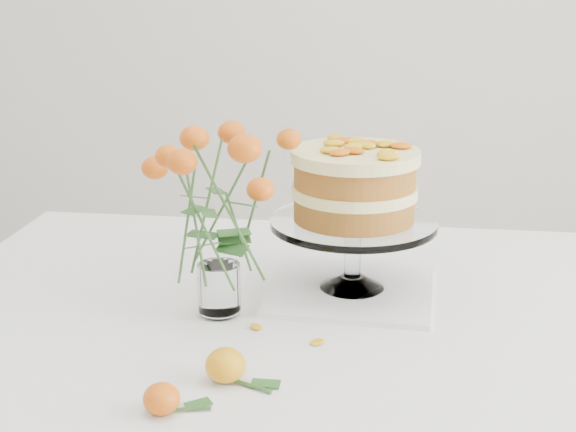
# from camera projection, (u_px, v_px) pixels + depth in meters

# --- Properties ---
(table) EXTENTS (1.43, 0.93, 0.76)m
(table) POSITION_uv_depth(u_px,v_px,m) (336.00, 351.00, 1.36)
(table) COLOR tan
(table) RESTS_ON ground
(napkin) EXTENTS (0.29, 0.29, 0.01)m
(napkin) POSITION_uv_depth(u_px,v_px,m) (352.00, 289.00, 1.40)
(napkin) COLOR white
(napkin) RESTS_ON table
(cake_stand) EXTENTS (0.28, 0.28, 0.26)m
(cake_stand) POSITION_uv_depth(u_px,v_px,m) (354.00, 192.00, 1.34)
(cake_stand) COLOR white
(cake_stand) RESTS_ON napkin
(rose_vase) EXTENTS (0.26, 0.26, 0.35)m
(rose_vase) POSITION_uv_depth(u_px,v_px,m) (217.00, 194.00, 1.25)
(rose_vase) COLOR white
(rose_vase) RESTS_ON table
(loose_rose_near) EXTENTS (0.10, 0.06, 0.05)m
(loose_rose_near) POSITION_uv_depth(u_px,v_px,m) (226.00, 365.00, 1.09)
(loose_rose_near) COLOR orange
(loose_rose_near) RESTS_ON table
(loose_rose_far) EXTENTS (0.08, 0.05, 0.04)m
(loose_rose_far) POSITION_uv_depth(u_px,v_px,m) (162.00, 399.00, 1.01)
(loose_rose_far) COLOR #D9550A
(loose_rose_far) RESTS_ON table
(stray_petal_a) EXTENTS (0.03, 0.02, 0.00)m
(stray_petal_a) POSITION_uv_depth(u_px,v_px,m) (256.00, 327.00, 1.25)
(stray_petal_a) COLOR #EAAF0E
(stray_petal_a) RESTS_ON table
(stray_petal_b) EXTENTS (0.03, 0.02, 0.00)m
(stray_petal_b) POSITION_uv_depth(u_px,v_px,m) (317.00, 342.00, 1.20)
(stray_petal_b) COLOR #EAAF0E
(stray_petal_b) RESTS_ON table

